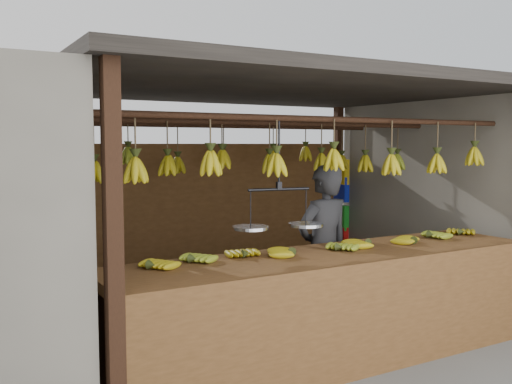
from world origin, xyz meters
TOP-DOWN VIEW (x-y plane):
  - ground at (0.00, 0.00)m, footprint 80.00×80.00m
  - stall at (0.00, 0.33)m, footprint 4.30×3.30m
  - neighbor_right at (3.60, 0.00)m, footprint 3.00×3.00m
  - counter at (-0.09, -1.23)m, footprint 3.81×0.87m
  - hanging_bananas at (0.00, -0.01)m, footprint 3.58×2.24m
  - balance_scale at (-0.53, -1.00)m, footprint 0.75×0.36m
  - vendor at (0.23, -0.57)m, footprint 0.61×0.43m
  - bag_bundles at (1.94, 1.35)m, footprint 0.08×0.26m

SIDE VIEW (x-z plane):
  - ground at x=0.00m, z-range 0.00..0.00m
  - counter at x=-0.09m, z-range 0.24..1.20m
  - vendor at x=0.23m, z-range 0.00..1.61m
  - bag_bundles at x=1.94m, z-range 0.34..1.60m
  - neighbor_right at x=3.60m, z-range 0.00..2.30m
  - balance_scale at x=-0.53m, z-range 0.75..1.62m
  - hanging_bananas at x=0.00m, z-range 1.42..1.82m
  - stall at x=0.00m, z-range 0.77..3.17m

